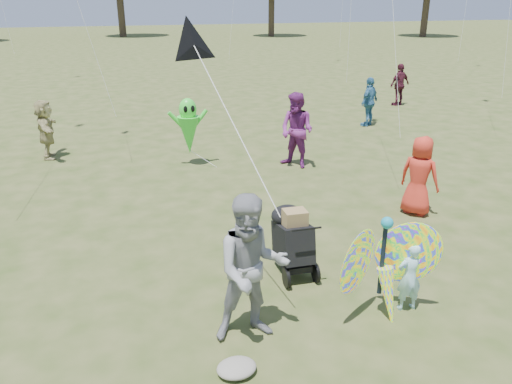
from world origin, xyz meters
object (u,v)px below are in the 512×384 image
at_px(adult_man, 252,269).
at_px(child_girl, 409,277).
at_px(crowd_c, 369,102).
at_px(butterfly_kite, 385,269).
at_px(jogging_stroller, 292,237).
at_px(crowd_a, 419,176).
at_px(crowd_e, 297,131).
at_px(crowd_d, 46,129).
at_px(alien_kite, 189,128).
at_px(crowd_h, 400,85).

bearing_deg(adult_man, child_girl, 2.99).
height_order(child_girl, crowd_c, crowd_c).
xyz_separation_m(crowd_c, butterfly_kite, (-5.46, -9.64, -0.10)).
distance_m(child_girl, jogging_stroller, 1.84).
relative_size(crowd_a, crowd_e, 0.84).
height_order(crowd_a, crowd_e, crowd_e).
distance_m(crowd_e, jogging_stroller, 5.32).
height_order(adult_man, crowd_e, adult_man).
bearing_deg(jogging_stroller, crowd_d, 121.04).
bearing_deg(crowd_e, crowd_c, 96.45).
bearing_deg(alien_kite, child_girl, -78.10).
xyz_separation_m(crowd_h, jogging_stroller, (-9.12, -10.82, -0.21)).
distance_m(crowd_c, jogging_stroller, 10.24).
height_order(jogging_stroller, alien_kite, alien_kite).
xyz_separation_m(crowd_d, crowd_h, (13.00, 3.14, 0.03)).
height_order(crowd_c, jogging_stroller, crowd_c).
height_order(crowd_c, butterfly_kite, crowd_c).
xyz_separation_m(adult_man, alien_kite, (0.67, 7.15, 0.01)).
bearing_deg(jogging_stroller, crowd_a, 26.65).
distance_m(crowd_c, crowd_e, 5.22).
distance_m(adult_man, crowd_e, 6.96).
relative_size(crowd_d, jogging_stroller, 1.45).
relative_size(crowd_d, alien_kite, 0.91).
distance_m(child_girl, butterfly_kite, 0.46).
bearing_deg(child_girl, crowd_a, -121.80).
height_order(crowd_d, crowd_h, crowd_h).
distance_m(crowd_h, butterfly_kite, 14.89).
height_order(crowd_h, alien_kite, alien_kite).
bearing_deg(child_girl, alien_kite, -72.65).
relative_size(adult_man, crowd_h, 1.17).
relative_size(adult_man, alien_kite, 1.10).
xyz_separation_m(crowd_c, alien_kite, (-6.58, -2.32, 0.16)).
xyz_separation_m(jogging_stroller, butterfly_kite, (0.72, -1.47, 0.10)).
relative_size(crowd_e, crowd_h, 1.15).
bearing_deg(crowd_a, crowd_c, -55.64).
bearing_deg(crowd_c, crowd_a, 35.59).
distance_m(adult_man, crowd_d, 9.42).
distance_m(adult_man, crowd_c, 11.93).
xyz_separation_m(crowd_e, crowd_h, (6.98, 5.96, -0.12)).
relative_size(crowd_c, alien_kite, 0.93).
height_order(crowd_e, crowd_h, crowd_e).
bearing_deg(crowd_c, crowd_e, 8.08).
distance_m(crowd_d, jogging_stroller, 8.61).
distance_m(crowd_d, alien_kite, 3.94).
relative_size(child_girl, alien_kite, 0.58).
xyz_separation_m(crowd_e, jogging_stroller, (-2.14, -4.86, -0.33)).
height_order(child_girl, jogging_stroller, jogging_stroller).
relative_size(child_girl, adult_man, 0.53).
relative_size(crowd_e, jogging_stroller, 1.74).
bearing_deg(crowd_d, jogging_stroller, -152.93).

